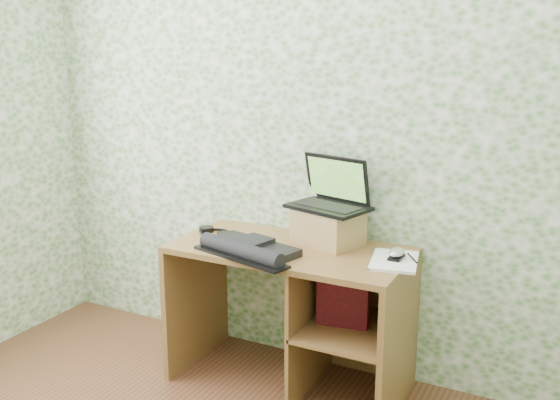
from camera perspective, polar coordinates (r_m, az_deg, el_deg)
The scene contains 10 objects.
wall_back at distance 3.32m, azimuth 3.33°, elevation 6.22°, with size 3.50×3.50×0.00m, color white.
desk at distance 3.25m, azimuth 2.38°, elevation -8.91°, with size 1.20×0.60×0.75m.
riser at distance 3.21m, azimuth 4.41°, elevation -2.43°, with size 0.31×0.26×0.18m, color #9D7C46.
laptop at distance 3.20m, azimuth 4.75°, elevation 0.40°, with size 0.45×0.37×0.26m.
keyboard at distance 3.07m, azimuth -2.94°, elevation -4.44°, with size 0.56×0.41×0.08m.
headphones at distance 3.39m, azimuth -5.93°, elevation -2.99°, with size 0.22×0.20×0.03m.
notepad at distance 3.00m, azimuth 10.41°, elevation -5.49°, with size 0.21×0.30×0.01m, color white.
mouse at distance 3.00m, azimuth 10.61°, elevation -4.93°, with size 0.07×0.11×0.04m, color #BDBDBF.
pen at distance 3.02m, azimuth 12.00°, elevation -5.21°, with size 0.01×0.01×0.13m, color black.
red_box at distance 3.12m, azimuth 5.83°, elevation -8.71°, with size 0.26×0.08×0.31m, color maroon.
Camera 1 is at (1.32, -1.26, 1.74)m, focal length 40.00 mm.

